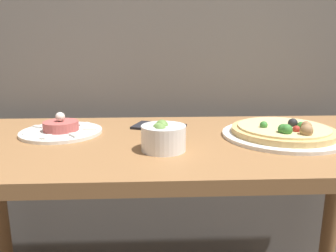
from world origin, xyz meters
TOP-DOWN VIEW (x-y plane):
  - dining_table at (0.00, 0.30)m, footprint 1.40×0.60m
  - pizza_plate at (0.32, 0.31)m, footprint 0.35×0.35m
  - tartare_plate at (-0.34, 0.38)m, footprint 0.24×0.24m
  - small_bowl at (-0.03, 0.20)m, footprint 0.11×0.11m
  - napkin at (-0.04, 0.44)m, footprint 0.19×0.15m

SIDE VIEW (x-z plane):
  - dining_table at x=0.00m, z-range 0.26..1.00m
  - napkin at x=-0.04m, z-range 0.74..0.75m
  - tartare_plate at x=-0.34m, z-range 0.72..0.79m
  - pizza_plate at x=0.32m, z-range 0.73..0.79m
  - small_bowl at x=-0.03m, z-range 0.74..0.82m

